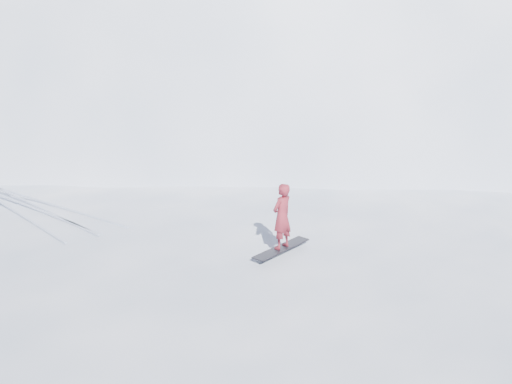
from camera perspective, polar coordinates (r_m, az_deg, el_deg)
ground at (r=13.71m, az=-7.36°, el=-15.85°), size 400.00×400.00×0.00m
near_ridge at (r=16.44m, az=-9.27°, el=-10.04°), size 36.00×28.00×4.80m
summit_peak at (r=45.98m, az=1.53°, el=7.67°), size 60.00×56.00×56.00m
peak_shoulder at (r=34.71m, az=-8.47°, el=4.44°), size 28.00×24.00×18.00m
wind_bumps at (r=15.19m, az=-13.14°, el=-12.69°), size 16.00×14.40×1.00m
snowboard at (r=12.98m, az=2.57°, el=-5.64°), size 1.72×0.70×0.03m
snowboarder at (r=12.71m, az=2.61°, el=-2.44°), size 0.62×0.48×1.51m
board_tracks at (r=16.75m, az=-21.04°, el=-1.51°), size 2.42×5.96×0.04m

